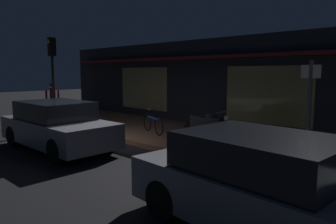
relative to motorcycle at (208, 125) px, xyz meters
name	(u,v)px	position (x,y,z in m)	size (l,w,h in m)	color
ground_plane	(91,147)	(-2.47, -2.63, -0.65)	(60.00, 60.00, 0.00)	black
sidewalk_slab	(161,131)	(-2.47, 0.37, -0.57)	(18.00, 4.00, 0.15)	brown
storefront_building	(215,83)	(-2.47, 3.76, 1.16)	(18.00, 3.30, 3.60)	black
motorcycle	(208,125)	(0.00, 0.00, 0.00)	(1.70, 0.55, 0.97)	black
bicycle_parked	(153,123)	(-2.14, -0.33, -0.14)	(1.58, 0.64, 0.91)	black
person_photographer	(53,99)	(-8.10, -1.09, 0.38)	(0.44, 0.60, 1.67)	#28232D
sign_post	(309,106)	(3.15, -0.32, 0.86)	(0.44, 0.09, 2.40)	#47474C
traffic_light_pole	(53,67)	(-5.97, -2.05, 1.83)	(0.24, 0.33, 3.60)	black
parked_car_near	(57,126)	(-2.96, -3.45, 0.06)	(4.13, 1.84, 1.42)	black
parked_car_far	(267,186)	(3.90, -3.78, 0.06)	(4.20, 2.01, 1.42)	black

